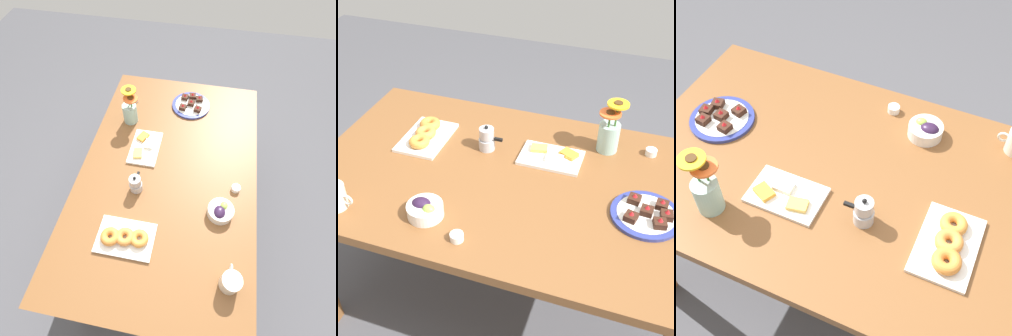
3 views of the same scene
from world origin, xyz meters
The scene contains 11 objects.
ground_plane centered at (0.00, 0.00, 0.00)m, with size 6.00×6.00×0.00m, color #4C4C51.
dining_table centered at (0.00, 0.00, 0.65)m, with size 1.60×1.00×0.74m.
coffee_mug centered at (-0.54, -0.38, 0.79)m, with size 0.12×0.09×0.09m.
grape_bowl centered at (-0.20, -0.31, 0.77)m, with size 0.13×0.13×0.07m.
cheese_platter centered at (0.14, 0.17, 0.75)m, with size 0.26×0.17×0.03m.
croissant_platter centered at (-0.42, 0.13, 0.76)m, with size 0.19×0.28×0.05m.
jam_cup_honey centered at (0.54, 0.34, 0.76)m, with size 0.05×0.05×0.03m.
jam_cup_berry centered at (-0.05, -0.38, 0.76)m, with size 0.05×0.05×0.03m.
dessert_plate centered at (0.56, -0.06, 0.75)m, with size 0.26×0.26×0.05m.
flower_vase centered at (0.35, 0.31, 0.82)m, with size 0.11×0.11×0.24m.
moka_pot centered at (-0.14, 0.15, 0.79)m, with size 0.11×0.07×0.12m.
Camera 1 is at (-0.80, -0.15, 2.00)m, focal length 28.00 mm.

